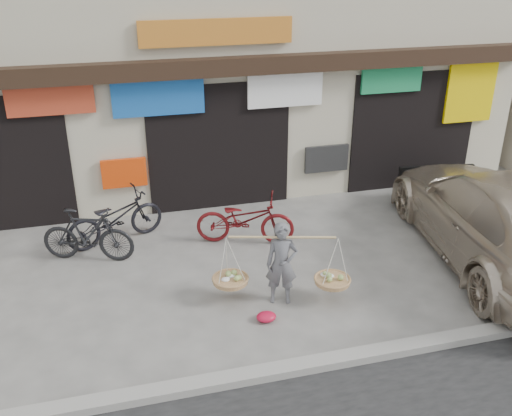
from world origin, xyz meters
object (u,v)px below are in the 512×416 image
object	(u,v)px
street_vendor	(282,267)
suv	(499,217)
bike_1	(88,235)
bike_2	(245,219)
bike_0	(115,218)

from	to	relation	value
street_vendor	suv	xyz separation A→B (m)	(4.14, 0.34, 0.21)
bike_1	bike_2	world-z (taller)	bike_1
bike_0	suv	xyz separation A→B (m)	(6.61, -2.41, 0.33)
street_vendor	bike_0	bearing A→B (deg)	147.44
bike_2	suv	distance (m)	4.57
bike_0	suv	world-z (taller)	suv
street_vendor	bike_1	xyz separation A→B (m)	(-2.97, 2.15, -0.12)
bike_1	bike_2	size ratio (longest dim) A/B	0.90
street_vendor	suv	world-z (taller)	suv
bike_0	street_vendor	bearing A→B (deg)	-158.12
bike_0	bike_2	size ratio (longest dim) A/B	1.02
street_vendor	bike_2	size ratio (longest dim) A/B	1.14
bike_2	bike_1	bearing A→B (deg)	107.07
bike_2	suv	world-z (taller)	suv
bike_1	bike_2	distance (m)	2.89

